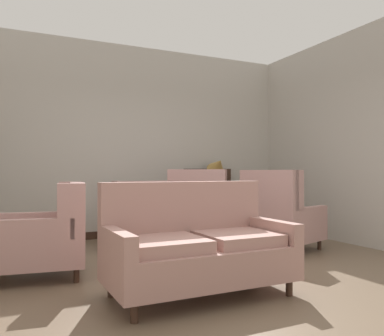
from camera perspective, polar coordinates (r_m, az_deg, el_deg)
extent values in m
plane|color=brown|center=(4.26, 1.58, -15.22)|extent=(7.98, 7.98, 0.00)
cube|color=#BCB7AD|center=(6.75, -9.07, 3.87)|extent=(5.86, 0.08, 3.20)
cube|color=#BCB7AD|center=(6.53, 21.07, 4.05)|extent=(0.08, 3.90, 3.20)
cube|color=#382319|center=(6.75, -8.96, -9.24)|extent=(5.70, 0.03, 0.12)
cylinder|color=#382319|center=(4.58, 0.73, -8.17)|extent=(0.86, 0.86, 0.04)
cylinder|color=#382319|center=(4.61, 0.73, -10.90)|extent=(0.10, 0.10, 0.41)
cube|color=#382319|center=(4.73, 3.34, -13.31)|extent=(0.29, 0.10, 0.07)
cube|color=#382319|center=(4.78, -1.51, -13.16)|extent=(0.19, 0.27, 0.07)
cube|color=#382319|center=(4.44, 0.56, -14.13)|extent=(0.19, 0.27, 0.07)
cylinder|color=beige|center=(4.53, 0.83, -7.86)|extent=(0.08, 0.08, 0.02)
ellipsoid|color=beige|center=(4.52, 0.83, -6.25)|extent=(0.14, 0.14, 0.23)
cylinder|color=beige|center=(4.51, 0.83, -4.20)|extent=(0.06, 0.06, 0.09)
torus|color=beige|center=(4.50, 0.83, -3.62)|extent=(0.11, 0.11, 0.02)
cube|color=tan|center=(3.52, 1.23, -13.54)|extent=(1.61, 0.84, 0.29)
cube|color=tan|center=(3.75, -1.14, -6.20)|extent=(1.60, 0.17, 0.55)
cube|color=tan|center=(3.30, -3.98, -10.93)|extent=(0.65, 0.62, 0.10)
cube|color=tan|center=(3.62, 6.55, -10.00)|extent=(0.65, 0.62, 0.10)
cube|color=tan|center=(3.16, -10.65, -10.54)|extent=(0.12, 0.71, 0.19)
cube|color=tan|center=(3.83, 11.65, -8.78)|extent=(0.12, 0.71, 0.19)
cylinder|color=#382319|center=(3.03, -8.32, -19.94)|extent=(0.06, 0.06, 0.14)
cylinder|color=#382319|center=(3.69, 13.82, -16.39)|extent=(0.06, 0.06, 0.14)
cylinder|color=#382319|center=(3.63, -11.59, -16.67)|extent=(0.06, 0.06, 0.14)
cylinder|color=#382319|center=(4.19, 7.92, -14.47)|extent=(0.06, 0.06, 0.14)
cube|color=tan|center=(5.71, 13.04, -8.59)|extent=(1.10, 1.08, 0.28)
cube|color=tan|center=(5.37, 10.87, -3.94)|extent=(0.40, 0.85, 0.69)
cube|color=tan|center=(5.23, 14.81, -3.11)|extent=(0.22, 0.16, 0.52)
cube|color=tan|center=(5.66, 8.30, -2.94)|extent=(0.22, 0.16, 0.52)
cube|color=tan|center=(5.53, 16.60, -6.38)|extent=(0.76, 0.34, 0.19)
cube|color=tan|center=(5.94, 10.26, -5.99)|extent=(0.76, 0.34, 0.19)
cylinder|color=#382319|center=(5.87, 17.87, -10.43)|extent=(0.06, 0.06, 0.14)
cylinder|color=#382319|center=(6.23, 12.18, -9.87)|extent=(0.06, 0.06, 0.14)
cylinder|color=#382319|center=(5.27, 14.08, -11.58)|extent=(0.06, 0.06, 0.14)
cylinder|color=#382319|center=(5.66, 8.05, -10.81)|extent=(0.06, 0.06, 0.14)
cube|color=tan|center=(6.11, 1.23, -8.12)|extent=(1.15, 1.14, 0.27)
cube|color=tan|center=(5.74, 0.68, -3.71)|extent=(0.77, 0.61, 0.70)
cube|color=tan|center=(5.77, 4.47, -2.85)|extent=(0.20, 0.22, 0.54)
cube|color=tan|center=(5.90, -2.73, -2.80)|extent=(0.20, 0.22, 0.54)
cube|color=tan|center=(6.08, 4.78, -6.00)|extent=(0.49, 0.63, 0.18)
cube|color=tan|center=(6.20, -2.10, -5.89)|extent=(0.49, 0.63, 0.18)
cylinder|color=#382319|center=(6.40, 4.76, -9.62)|extent=(0.06, 0.06, 0.14)
cylinder|color=#382319|center=(6.51, -1.31, -9.48)|extent=(0.06, 0.06, 0.14)
cylinder|color=#382319|center=(5.78, 4.09, -10.61)|extent=(0.06, 0.06, 0.14)
cylinder|color=#382319|center=(5.90, -2.63, -10.41)|extent=(0.06, 0.06, 0.14)
cube|color=tan|center=(5.85, -8.46, -8.40)|extent=(0.79, 0.86, 0.28)
cube|color=tan|center=(5.50, -7.24, -4.65)|extent=(0.75, 0.19, 0.53)
cube|color=tan|center=(5.70, -4.58, -3.87)|extent=(0.11, 0.21, 0.41)
cube|color=tan|center=(5.47, -10.70, -3.99)|extent=(0.11, 0.21, 0.41)
cube|color=tan|center=(5.99, -5.75, -5.85)|extent=(0.15, 0.72, 0.22)
cube|color=tan|center=(5.77, -11.62, -6.04)|extent=(0.15, 0.72, 0.22)
cylinder|color=#382319|center=(6.29, -7.01, -9.79)|extent=(0.06, 0.06, 0.14)
cylinder|color=#382319|center=(6.10, -12.13, -10.06)|extent=(0.06, 0.06, 0.14)
cylinder|color=#382319|center=(5.69, -4.53, -10.76)|extent=(0.06, 0.06, 0.14)
cylinder|color=#382319|center=(5.49, -10.15, -11.14)|extent=(0.06, 0.06, 0.14)
cube|color=tan|center=(4.40, -21.25, -10.87)|extent=(0.99, 0.87, 0.29)
cube|color=tan|center=(4.33, -16.22, -5.52)|extent=(0.24, 0.77, 0.53)
cube|color=tan|center=(4.66, -17.41, -4.38)|extent=(0.21, 0.13, 0.40)
cube|color=tan|center=(4.00, -17.41, -5.01)|extent=(0.21, 0.13, 0.40)
cube|color=tan|center=(4.69, -21.58, -7.16)|extent=(0.80, 0.20, 0.20)
cube|color=tan|center=(4.03, -22.27, -8.24)|extent=(0.80, 0.20, 0.20)
cylinder|color=#382319|center=(4.77, -25.52, -12.70)|extent=(0.06, 0.06, 0.14)
cylinder|color=#382319|center=(4.73, -16.45, -12.85)|extent=(0.06, 0.06, 0.14)
cylinder|color=#382319|center=(4.14, -16.30, -14.62)|extent=(0.06, 0.06, 0.14)
cylinder|color=#382319|center=(5.78, 2.84, -4.91)|extent=(0.52, 0.52, 0.03)
cylinder|color=#382319|center=(5.82, 2.84, -8.13)|extent=(0.07, 0.07, 0.62)
cylinder|color=#382319|center=(5.86, 2.85, -10.96)|extent=(0.34, 0.34, 0.04)
cube|color=#382319|center=(7.00, 2.94, -5.28)|extent=(0.94, 0.39, 0.81)
cube|color=#382319|center=(7.13, 2.29, -1.03)|extent=(0.94, 0.04, 0.23)
cube|color=#382319|center=(6.74, 0.32, -9.34)|extent=(0.06, 0.06, 0.10)
cube|color=#382319|center=(7.14, 6.50, -8.85)|extent=(0.06, 0.06, 0.10)
cube|color=#382319|center=(7.00, -0.69, -9.02)|extent=(0.06, 0.06, 0.10)
cube|color=#382319|center=(7.38, 5.33, -8.58)|extent=(0.06, 0.06, 0.10)
cube|color=#382319|center=(6.96, 3.02, -1.41)|extent=(0.24, 0.24, 0.14)
cone|color=#B28942|center=(6.92, 3.76, 0.37)|extent=(0.37, 0.46, 0.43)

